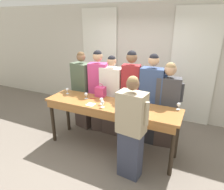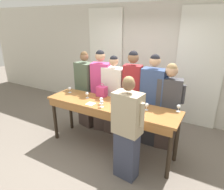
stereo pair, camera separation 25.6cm
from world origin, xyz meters
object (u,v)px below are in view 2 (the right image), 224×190
(wine_bottle, at_px, (130,102))
(guest_pink_top, at_px, (101,91))
(guest_beige_cap, at_px, (168,106))
(wine_glass_center_mid, at_px, (101,99))
(guest_olive_jacket, at_px, (86,90))
(wine_glass_front_left, at_px, (179,107))
(guest_striped_shirt, at_px, (132,94))
(handbag, at_px, (102,91))
(wine_glass_back_left, at_px, (87,94))
(wine_glass_front_right, at_px, (120,104))
(host_pouring, at_px, (127,130))
(guest_cream_sweater, at_px, (114,96))
(guest_navy_coat, at_px, (152,101))
(tasting_bar, at_px, (110,110))
(wine_glass_center_left, at_px, (102,102))
(wine_glass_center_right, at_px, (147,105))
(wine_glass_front_mid, at_px, (70,89))

(wine_bottle, height_order, guest_pink_top, guest_pink_top)
(wine_bottle, relative_size, guest_beige_cap, 0.19)
(wine_glass_center_mid, height_order, guest_olive_jacket, guest_olive_jacket)
(wine_glass_front_left, distance_m, guest_striped_shirt, 1.01)
(wine_glass_center_mid, bearing_deg, wine_bottle, 6.79)
(handbag, bearing_deg, wine_glass_back_left, -130.45)
(handbag, height_order, wine_glass_front_left, handbag)
(wine_glass_front_right, relative_size, host_pouring, 0.07)
(wine_glass_center_mid, xyz_separation_m, guest_cream_sweater, (-0.10, 0.64, -0.17))
(wine_bottle, distance_m, wine_glass_center_mid, 0.55)
(handbag, bearing_deg, guest_navy_coat, 16.98)
(guest_pink_top, bearing_deg, guest_navy_coat, -0.00)
(wine_glass_front_left, height_order, guest_cream_sweater, guest_cream_sweater)
(tasting_bar, distance_m, wine_glass_center_left, 0.27)
(guest_navy_coat, relative_size, host_pouring, 1.09)
(guest_pink_top, bearing_deg, wine_glass_center_right, -21.55)
(wine_glass_back_left, distance_m, guest_beige_cap, 1.55)
(wine_bottle, height_order, wine_glass_back_left, wine_bottle)
(handbag, height_order, wine_glass_center_left, handbag)
(wine_glass_center_mid, distance_m, guest_striped_shirt, 0.72)
(wine_glass_center_left, bearing_deg, guest_beige_cap, 37.53)
(wine_glass_center_mid, relative_size, wine_glass_center_right, 1.00)
(wine_glass_front_right, relative_size, guest_olive_jacket, 0.07)
(host_pouring, bearing_deg, guest_navy_coat, 89.31)
(wine_glass_center_left, bearing_deg, wine_glass_front_mid, 162.91)
(guest_olive_jacket, bearing_deg, wine_glass_front_right, -28.11)
(wine_glass_center_right, bearing_deg, guest_striped_shirt, 135.12)
(wine_glass_center_mid, relative_size, guest_striped_shirt, 0.07)
(wine_glass_back_left, bearing_deg, handbag, 49.55)
(wine_bottle, height_order, guest_beige_cap, guest_beige_cap)
(wine_glass_front_right, bearing_deg, wine_glass_front_left, 22.34)
(wine_glass_center_left, distance_m, guest_olive_jacket, 1.18)
(wine_glass_center_mid, relative_size, guest_pink_top, 0.07)
(wine_bottle, height_order, host_pouring, host_pouring)
(handbag, distance_m, guest_beige_cap, 1.30)
(guest_olive_jacket, bearing_deg, guest_navy_coat, 0.00)
(wine_glass_front_mid, distance_m, wine_glass_center_mid, 0.92)
(wine_glass_front_left, bearing_deg, guest_cream_sweater, 168.47)
(wine_glass_center_right, bearing_deg, wine_glass_center_left, -159.93)
(wine_glass_back_left, xyz_separation_m, guest_beige_cap, (1.45, 0.52, -0.15))
(wine_glass_back_left, relative_size, guest_navy_coat, 0.07)
(wine_glass_front_mid, bearing_deg, wine_glass_front_right, -9.00)
(wine_glass_front_mid, bearing_deg, wine_glass_center_left, -17.09)
(wine_glass_front_left, distance_m, wine_glass_back_left, 1.71)
(wine_glass_back_left, bearing_deg, wine_glass_center_right, 1.74)
(wine_glass_front_left, distance_m, guest_olive_jacket, 2.14)
(wine_glass_center_right, bearing_deg, guest_pink_top, 158.45)
(handbag, xyz_separation_m, guest_striped_shirt, (0.53, 0.29, -0.06))
(handbag, relative_size, guest_olive_jacket, 0.15)
(wine_glass_front_left, bearing_deg, guest_striped_shirt, 163.72)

